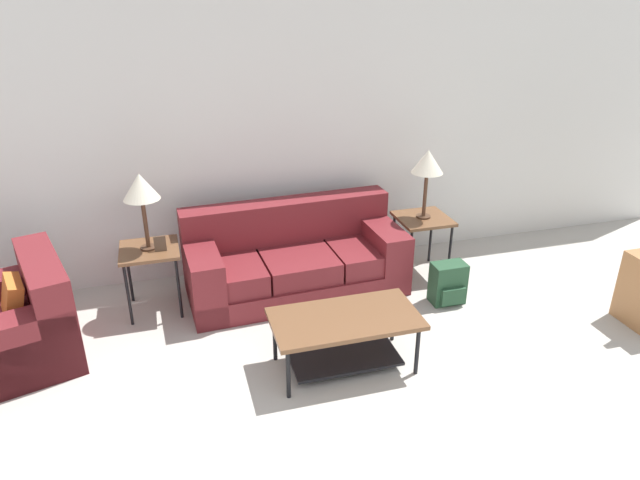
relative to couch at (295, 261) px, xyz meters
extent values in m
cube|color=silver|center=(0.14, 0.60, 1.00)|extent=(9.09, 0.06, 2.60)
cube|color=maroon|center=(0.00, -0.05, -0.19)|extent=(2.04, 0.96, 0.22)
cube|color=maroon|center=(-0.66, -0.10, 0.02)|extent=(0.69, 0.80, 0.20)
cube|color=maroon|center=(0.00, -0.07, 0.02)|extent=(0.69, 0.80, 0.20)
cube|color=maroon|center=(0.67, -0.03, 0.02)|extent=(0.69, 0.80, 0.20)
cube|color=maroon|center=(-0.01, 0.25, 0.32)|extent=(2.01, 0.36, 0.40)
cube|color=maroon|center=(-0.86, -0.09, -0.01)|extent=(0.32, 0.87, 0.58)
cube|color=maroon|center=(0.86, 0.00, -0.01)|extent=(0.32, 0.87, 0.58)
cube|color=maroon|center=(-2.42, -0.50, -0.10)|extent=(1.24, 1.26, 0.40)
cube|color=maroon|center=(-2.07, -0.39, 0.30)|extent=(0.54, 1.05, 0.40)
cube|color=maroon|center=(-2.31, -0.86, -0.02)|extent=(1.02, 0.53, 0.56)
cube|color=orange|center=(-2.30, -0.46, 0.20)|extent=(0.28, 0.38, 0.36)
cube|color=brown|center=(0.08, -1.28, 0.13)|extent=(1.10, 0.58, 0.04)
cylinder|color=black|center=(-0.41, -1.51, -0.09)|extent=(0.03, 0.03, 0.41)
cylinder|color=black|center=(0.57, -1.51, -0.09)|extent=(0.03, 0.03, 0.41)
cylinder|color=black|center=(-0.41, -1.05, -0.09)|extent=(0.03, 0.03, 0.41)
cylinder|color=black|center=(0.57, -1.05, -0.09)|extent=(0.03, 0.03, 0.41)
cube|color=black|center=(0.08, -1.28, -0.22)|extent=(0.83, 0.41, 0.02)
cube|color=brown|center=(-1.29, -0.01, 0.29)|extent=(0.50, 0.50, 0.03)
cylinder|color=black|center=(-1.50, -0.22, -0.01)|extent=(0.03, 0.03, 0.57)
cylinder|color=black|center=(-1.08, -0.22, -0.01)|extent=(0.03, 0.03, 0.57)
cylinder|color=black|center=(-1.50, 0.19, -0.01)|extent=(0.03, 0.03, 0.57)
cylinder|color=black|center=(-1.08, 0.19, -0.01)|extent=(0.03, 0.03, 0.57)
cube|color=brown|center=(1.29, -0.01, 0.29)|extent=(0.50, 0.50, 0.03)
cylinder|color=black|center=(1.08, -0.22, -0.01)|extent=(0.03, 0.03, 0.57)
cylinder|color=black|center=(1.50, -0.22, -0.01)|extent=(0.03, 0.03, 0.57)
cylinder|color=black|center=(1.08, 0.19, -0.01)|extent=(0.03, 0.03, 0.57)
cylinder|color=black|center=(1.50, 0.19, -0.01)|extent=(0.03, 0.03, 0.57)
cylinder|color=#472D1E|center=(-1.29, -0.01, 0.31)|extent=(0.14, 0.14, 0.02)
cylinder|color=#472D1E|center=(-1.29, -0.01, 0.54)|extent=(0.04, 0.04, 0.44)
cone|color=beige|center=(-1.29, -0.01, 0.87)|extent=(0.30, 0.30, 0.22)
cylinder|color=#472D1E|center=(1.29, -0.01, 0.31)|extent=(0.14, 0.14, 0.02)
cylinder|color=#472D1E|center=(1.29, -0.01, 0.54)|extent=(0.04, 0.04, 0.44)
cone|color=beige|center=(1.29, -0.01, 0.87)|extent=(0.30, 0.30, 0.22)
cube|color=#23472D|center=(1.29, -0.61, -0.11)|extent=(0.31, 0.19, 0.39)
cube|color=#23472D|center=(1.29, -0.73, -0.18)|extent=(0.23, 0.05, 0.15)
cylinder|color=#23472D|center=(1.20, -0.50, -0.09)|extent=(0.02, 0.02, 0.29)
cylinder|color=#23472D|center=(1.37, -0.50, -0.09)|extent=(0.02, 0.02, 0.29)
cube|color=#4C3828|center=(-1.19, -0.09, 0.37)|extent=(0.10, 0.04, 0.13)
camera|label=1|loc=(-1.09, -4.68, 2.41)|focal=32.00mm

